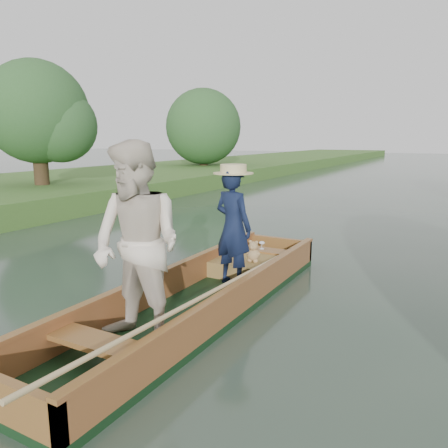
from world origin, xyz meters
The scene contains 3 objects.
ground centered at (0.00, 0.00, 0.00)m, with size 120.00×120.00×0.00m, color #283D30.
trees_far centered at (-0.13, 9.26, 2.60)m, with size 23.04×15.97×4.67m.
punt centered at (0.00, -0.32, 0.69)m, with size 1.14×5.26×2.00m.
Camera 1 is at (2.61, -4.09, 2.01)m, focal length 35.00 mm.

